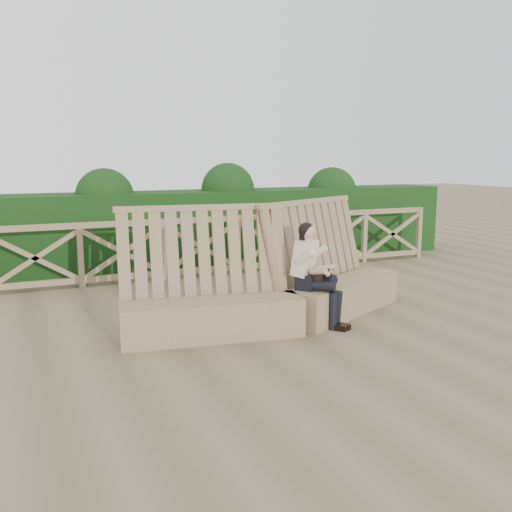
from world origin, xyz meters
name	(u,v)px	position (x,y,z in m)	size (l,w,h in m)	color
ground	(289,327)	(0.00, 0.00, 0.00)	(60.00, 60.00, 0.00)	brown
bench	(280,293)	(-0.02, 0.23, 0.40)	(4.32, 1.67, 1.61)	#846B4B
woman	(313,270)	(0.35, 0.00, 0.74)	(0.65, 0.79, 1.35)	black
guardrail	(201,247)	(0.00, 3.50, 0.55)	(10.10, 0.09, 1.10)	#7D6248
hedge	(182,229)	(0.00, 4.70, 0.75)	(12.00, 1.20, 1.50)	black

